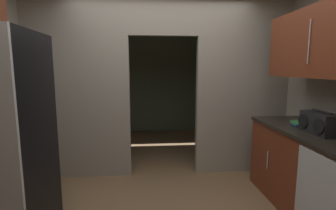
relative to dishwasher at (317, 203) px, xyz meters
name	(u,v)px	position (x,y,z in m)	size (l,w,h in m)	color
kitchen_partition	(161,78)	(-1.23, 1.73, 1.00)	(3.76, 0.12, 2.69)	#9E998C
adjoining_room_shell	(156,79)	(-1.22, 3.58, 0.92)	(3.76, 2.66, 2.69)	slate
lower_cabinet_run	(315,174)	(0.32, 0.49, 0.03)	(0.67, 1.75, 0.92)	maroon
dishwasher	(317,203)	(0.00, 0.00, 0.00)	(0.02, 0.56, 0.86)	#B7BABC
upper_cabinet_counterside	(327,42)	(0.32, 0.49, 1.39)	(0.36, 1.58, 0.70)	maroon
boombox	(320,123)	(0.29, 0.44, 0.59)	(0.21, 0.40, 0.24)	black
book_stack	(299,124)	(0.27, 0.74, 0.52)	(0.15, 0.17, 0.06)	black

